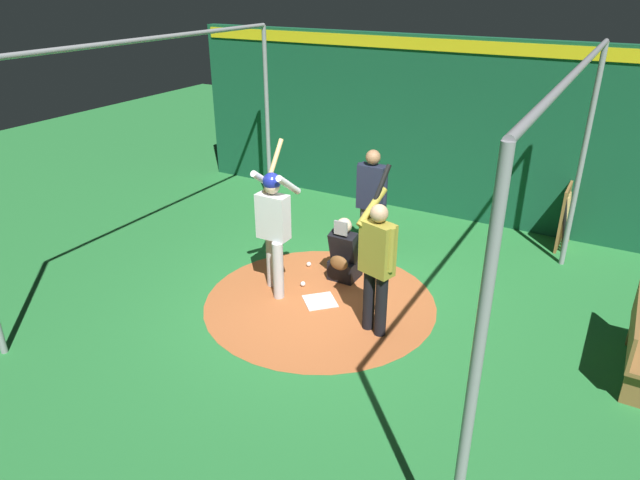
{
  "coord_description": "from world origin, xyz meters",
  "views": [
    {
      "loc": [
        5.91,
        3.31,
        4.11
      ],
      "look_at": [
        0.0,
        0.0,
        0.95
      ],
      "focal_mm": 31.85,
      "sensor_mm": 36.0,
      "label": 1
    }
  ],
  "objects": [
    {
      "name": "batter",
      "position": [
        0.03,
        -0.71,
        1.08
      ],
      "size": [
        0.68,
        0.49,
        2.12
      ],
      "color": "#BCBCC0",
      "rests_on": "ground"
    },
    {
      "name": "bat_rack",
      "position": [
        -3.72,
        2.62,
        0.5
      ],
      "size": [
        1.06,
        0.19,
        1.05
      ],
      "color": "olive",
      "rests_on": "ground"
    },
    {
      "name": "back_wall",
      "position": [
        -3.97,
        0.0,
        1.61
      ],
      "size": [
        0.22,
        9.7,
        3.2
      ],
      "color": "#145133",
      "rests_on": "ground"
    },
    {
      "name": "baseball_0",
      "position": [
        -0.83,
        -0.67,
        0.04
      ],
      "size": [
        0.07,
        0.07,
        0.07
      ],
      "primitive_type": "sphere",
      "color": "white",
      "rests_on": "dirt_circle"
    },
    {
      "name": "cage_frame",
      "position": [
        0.0,
        0.0,
        2.32
      ],
      "size": [
        5.82,
        5.58,
        3.36
      ],
      "color": "gray",
      "rests_on": "ground"
    },
    {
      "name": "visitor",
      "position": [
        0.27,
        0.94,
        1.0
      ],
      "size": [
        0.63,
        0.52,
        2.09
      ],
      "rotation": [
        0.0,
        0.0,
        -0.3
      ],
      "color": "black",
      "rests_on": "ground"
    },
    {
      "name": "baseball_1",
      "position": [
        -0.26,
        -0.43,
        0.04
      ],
      "size": [
        0.07,
        0.07,
        0.07
      ],
      "primitive_type": "sphere",
      "color": "white",
      "rests_on": "dirt_circle"
    },
    {
      "name": "catcher",
      "position": [
        -0.75,
        -0.02,
        0.39
      ],
      "size": [
        0.58,
        0.4,
        0.98
      ],
      "color": "black",
      "rests_on": "ground"
    },
    {
      "name": "umpire",
      "position": [
        -1.56,
        0.03,
        1.01
      ],
      "size": [
        0.22,
        0.49,
        1.79
      ],
      "color": "#4C4C51",
      "rests_on": "ground"
    },
    {
      "name": "ground_plane",
      "position": [
        0.0,
        0.0,
        0.0
      ],
      "size": [
        25.7,
        25.7,
        0.0
      ],
      "primitive_type": "plane",
      "color": "#287A38"
    },
    {
      "name": "dirt_circle",
      "position": [
        0.0,
        0.0,
        0.0
      ],
      "size": [
        3.2,
        3.2,
        0.01
      ],
      "primitive_type": "cylinder",
      "color": "#B76033",
      "rests_on": "ground"
    },
    {
      "name": "home_plate",
      "position": [
        0.0,
        0.0,
        0.01
      ],
      "size": [
        0.59,
        0.59,
        0.01
      ],
      "primitive_type": "cube",
      "rotation": [
        0.0,
        0.0,
        0.79
      ],
      "color": "white",
      "rests_on": "dirt_circle"
    }
  ]
}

